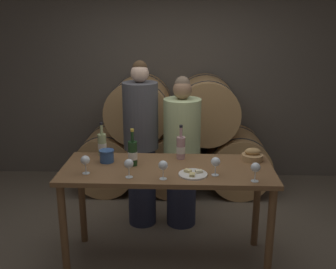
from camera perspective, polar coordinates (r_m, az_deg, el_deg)
The scene contains 17 objects.
ground_plane at distance 3.78m, azimuth -0.09°, elevation -17.78°, with size 10.00×10.00×0.00m, color #726654.
stone_wall_back at distance 5.32m, azimuth 0.86°, elevation 10.76°, with size 10.00×0.12×3.20m.
barrel_stack at distance 4.98m, azimuth 0.66°, elevation -0.77°, with size 2.43×0.83×1.45m.
tasting_table at distance 3.40m, azimuth -0.09°, elevation -6.66°, with size 1.80×0.72×0.91m.
person_left at distance 4.05m, azimuth -3.91°, elevation -1.50°, with size 0.36×0.36×1.74m.
person_right at distance 4.05m, azimuth 2.02°, elevation -2.76°, with size 0.38×0.38×1.59m.
wine_bottle_red at distance 3.38m, azimuth -5.15°, elevation -2.71°, with size 0.08×0.08×0.33m.
wine_bottle_white at distance 3.68m, azimuth -9.53°, elevation -1.39°, with size 0.08×0.08×0.31m.
wine_bottle_rose at distance 3.53m, azimuth 1.88°, elevation -1.90°, with size 0.08×0.08×0.31m.
blue_crock at distance 3.50m, azimuth -8.87°, elevation -3.01°, with size 0.13×0.13×0.11m.
bread_basket at distance 3.58m, azimuth 12.16°, elevation -3.02°, with size 0.19×0.19×0.12m.
cheese_plate at distance 3.20m, azimuth 3.65°, elevation -5.74°, with size 0.24×0.24×0.04m.
wine_glass_far_left at distance 3.26m, azimuth -11.92°, elevation -3.71°, with size 0.08×0.08×0.15m.
wine_glass_left at distance 3.13m, azimuth -5.71°, elevation -4.30°, with size 0.08×0.08×0.15m.
wine_glass_center at distance 3.08m, azimuth -0.72°, elevation -4.55°, with size 0.08×0.08×0.15m.
wine_glass_right at distance 3.18m, azimuth 6.92°, elevation -4.01°, with size 0.08×0.08×0.15m.
wine_glass_far_right at distance 3.11m, azimuth 12.59°, elevation -4.75°, with size 0.08×0.08×0.15m.
Camera 1 is at (0.13, -3.12, 2.13)m, focal length 42.00 mm.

